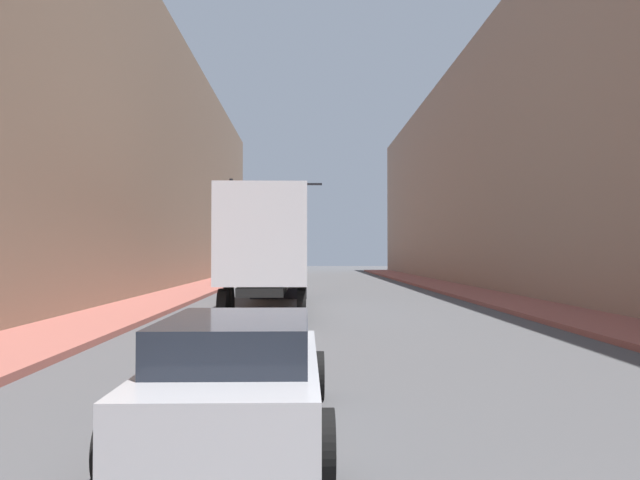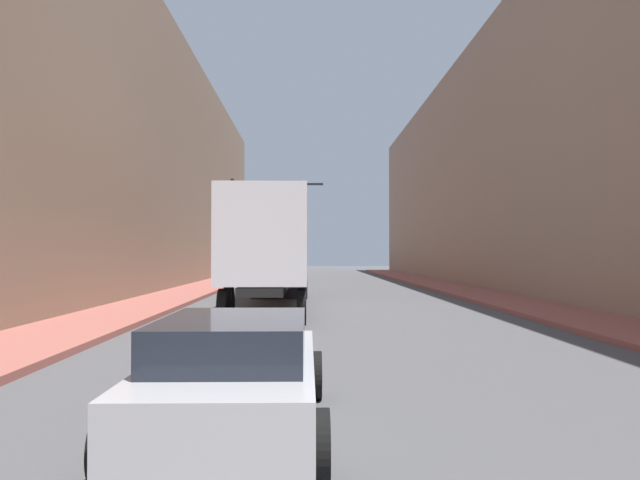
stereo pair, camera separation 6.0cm
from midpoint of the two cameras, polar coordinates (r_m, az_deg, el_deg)
sidewalk_right at (r=31.75m, az=13.18°, el=-4.64°), size 2.70×80.00×0.15m
sidewalk_left at (r=31.30m, az=-12.10°, el=-4.69°), size 2.70×80.00×0.15m
building_right at (r=33.43m, az=20.42°, el=7.51°), size 6.00×80.00×14.03m
building_left at (r=32.78m, az=-19.61°, el=8.19°), size 6.00×80.00×14.60m
semi_truck at (r=22.89m, az=-4.37°, el=-0.65°), size 2.46×13.59×3.84m
sedan_car at (r=7.03m, az=-7.69°, el=-12.20°), size 1.96×4.41×1.27m
traffic_signal_gantry at (r=36.12m, az=-5.98°, el=2.71°), size 5.34×0.35×6.29m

